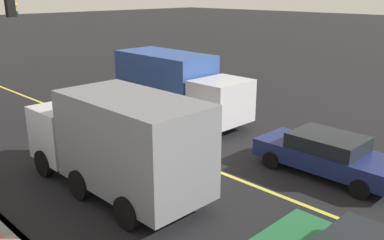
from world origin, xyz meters
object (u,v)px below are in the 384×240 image
pedestrian_with_backpack (122,128)px  car_navy (327,154)px  truck_gray (118,141)px  truck_blue (177,85)px

pedestrian_with_backpack → car_navy: bearing=-151.8°
car_navy → truck_gray: bearing=55.7°
truck_blue → truck_gray: truck_gray is taller
truck_blue → pedestrian_with_backpack: bearing=110.9°
truck_blue → car_navy: bearing=174.1°
car_navy → truck_blue: 8.34m
car_navy → pedestrian_with_backpack: size_ratio=3.04×
truck_blue → pedestrian_with_backpack: size_ratio=4.50×
pedestrian_with_backpack → truck_gray: bearing=142.4°
car_navy → truck_blue: (8.25, -0.85, 0.91)m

